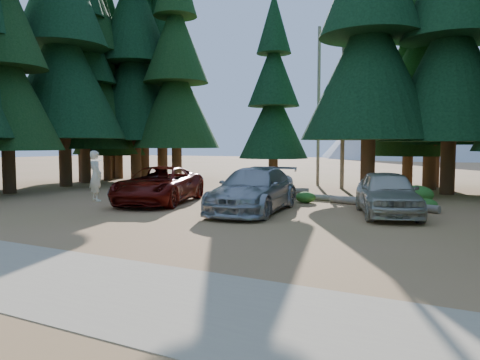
# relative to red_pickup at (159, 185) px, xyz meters

# --- Properties ---
(ground) EXTENTS (160.00, 160.00, 0.00)m
(ground) POSITION_rel_red_pickup_xyz_m (4.47, -3.86, -0.81)
(ground) COLOR #9D7A42
(ground) RESTS_ON ground
(gravel_strip) EXTENTS (26.00, 3.50, 0.01)m
(gravel_strip) POSITION_rel_red_pickup_xyz_m (4.47, -10.36, -0.81)
(gravel_strip) COLOR tan
(gravel_strip) RESTS_ON ground
(forest_belt_north) EXTENTS (36.00, 7.00, 22.00)m
(forest_belt_north) POSITION_rel_red_pickup_xyz_m (4.47, 11.14, -0.81)
(forest_belt_north) COLOR black
(forest_belt_north) RESTS_ON ground
(forest_belt_west) EXTENTS (6.00, 22.00, 22.00)m
(forest_belt_west) POSITION_rel_red_pickup_xyz_m (-11.03, 0.14, -0.81)
(forest_belt_west) COLOR black
(forest_belt_west) RESTS_ON ground
(snag_front) EXTENTS (0.24, 0.24, 12.00)m
(snag_front) POSITION_rel_red_pickup_xyz_m (5.27, 10.64, 5.19)
(snag_front) COLOR gray
(snag_front) RESTS_ON ground
(snag_back) EXTENTS (0.20, 0.20, 10.00)m
(snag_back) POSITION_rel_red_pickup_xyz_m (3.27, 12.14, 4.19)
(snag_back) COLOR gray
(snag_back) RESTS_ON ground
(mountain_peak) EXTENTS (48.00, 50.00, 28.00)m
(mountain_peak) POSITION_rel_red_pickup_xyz_m (1.88, 84.38, 11.89)
(mountain_peak) COLOR #989BA0
(mountain_peak) RESTS_ON ground
(red_pickup) EXTENTS (4.22, 6.37, 1.63)m
(red_pickup) POSITION_rel_red_pickup_xyz_m (0.00, 0.00, 0.00)
(red_pickup) COLOR #550B07
(red_pickup) RESTS_ON ground
(silver_minivan_center) EXTENTS (3.13, 6.12, 1.70)m
(silver_minivan_center) POSITION_rel_red_pickup_xyz_m (4.92, -0.42, 0.04)
(silver_minivan_center) COLOR #A1A4A8
(silver_minivan_center) RESTS_ON ground
(silver_minivan_right) EXTENTS (3.52, 5.27, 1.67)m
(silver_minivan_right) POSITION_rel_red_pickup_xyz_m (9.68, 1.06, 0.02)
(silver_minivan_right) COLOR #BCB8A7
(silver_minivan_right) RESTS_ON ground
(frisbee_player) EXTENTS (0.78, 0.64, 1.82)m
(frisbee_player) POSITION_rel_red_pickup_xyz_m (0.46, -4.24, 0.68)
(frisbee_player) COLOR beige
(frisbee_player) RESTS_ON ground
(log_left) EXTENTS (3.76, 1.39, 0.27)m
(log_left) POSITION_rel_red_pickup_xyz_m (2.60, 6.64, -0.68)
(log_left) COLOR gray
(log_left) RESTS_ON ground
(log_mid) EXTENTS (3.40, 0.61, 0.28)m
(log_mid) POSITION_rel_red_pickup_xyz_m (6.54, 4.33, -0.67)
(log_mid) COLOR gray
(log_mid) RESTS_ON ground
(log_right) EXTENTS (4.77, 1.83, 0.31)m
(log_right) POSITION_rel_red_pickup_xyz_m (9.03, 3.14, -0.66)
(log_right) COLOR gray
(log_right) RESTS_ON ground
(shrub_far_left) EXTENTS (1.01, 1.01, 0.55)m
(shrub_far_left) POSITION_rel_red_pickup_xyz_m (-4.75, 5.78, -0.54)
(shrub_far_left) COLOR #32661E
(shrub_far_left) RESTS_ON ground
(shrub_left) EXTENTS (0.88, 0.88, 0.49)m
(shrub_left) POSITION_rel_red_pickup_xyz_m (1.77, 3.41, -0.57)
(shrub_left) COLOR #32661E
(shrub_left) RESTS_ON ground
(shrub_center_left) EXTENTS (0.92, 0.92, 0.51)m
(shrub_center_left) POSITION_rel_red_pickup_xyz_m (2.36, 4.03, -0.56)
(shrub_center_left) COLOR #32661E
(shrub_center_left) RESTS_ON ground
(shrub_center_right) EXTENTS (0.90, 0.90, 0.50)m
(shrub_center_right) POSITION_rel_red_pickup_xyz_m (5.72, 3.22, -0.56)
(shrub_center_right) COLOR #32661E
(shrub_center_right) RESTS_ON ground
(shrub_right) EXTENTS (0.90, 0.90, 0.49)m
(shrub_right) POSITION_rel_red_pickup_xyz_m (10.81, 2.94, -0.57)
(shrub_right) COLOR #32661E
(shrub_right) RESTS_ON ground
(shrub_far_right) EXTENTS (1.47, 1.47, 0.81)m
(shrub_far_right) POSITION_rel_red_pickup_xyz_m (10.15, 5.27, -0.41)
(shrub_far_right) COLOR #32661E
(shrub_far_right) RESTS_ON ground
(shrub_edge_west) EXTENTS (0.70, 0.70, 0.39)m
(shrub_edge_west) POSITION_rel_red_pickup_xyz_m (-4.42, 2.37, -0.62)
(shrub_edge_west) COLOR #32661E
(shrub_edge_west) RESTS_ON ground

